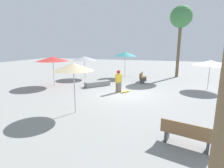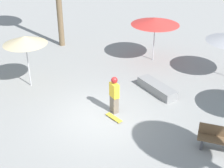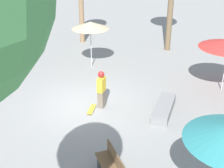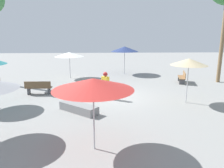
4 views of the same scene
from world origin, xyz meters
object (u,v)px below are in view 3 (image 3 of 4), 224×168
at_px(concrete_ledge, 164,108).
at_px(shade_umbrella_tan, 90,25).
at_px(skateboard, 92,109).
at_px(skater_main, 101,88).
at_px(bench_far, 112,168).

height_order(concrete_ledge, shade_umbrella_tan, shade_umbrella_tan).
bearing_deg(skateboard, skater_main, 138.10).
bearing_deg(bench_far, skater_main, -13.80).
xyz_separation_m(skateboard, bench_far, (0.63, 3.99, 0.37)).
height_order(skater_main, shade_umbrella_tan, shade_umbrella_tan).
height_order(skateboard, concrete_ledge, concrete_ledge).
relative_size(skater_main, skateboard, 2.01).
distance_m(skater_main, skateboard, 0.94).
bearing_deg(shade_umbrella_tan, skater_main, 77.84).
relative_size(concrete_ledge, shade_umbrella_tan, 0.83).
relative_size(skateboard, concrete_ledge, 0.39).
distance_m(skater_main, concrete_ledge, 2.61).
bearing_deg(skateboard, concrete_ledge, 97.21).
xyz_separation_m(skateboard, concrete_ledge, (-2.62, 1.18, 0.14)).
relative_size(skateboard, bench_far, 0.49).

